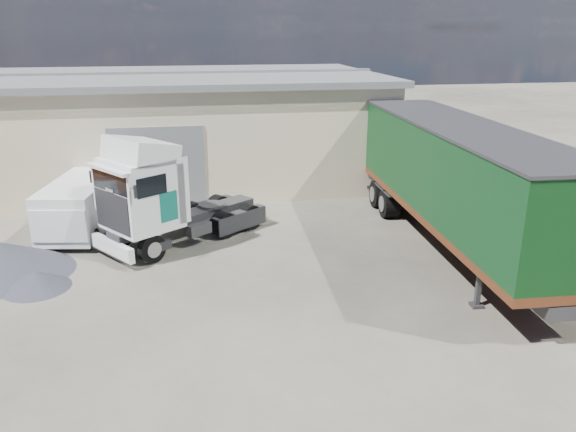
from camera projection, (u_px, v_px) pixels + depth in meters
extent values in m
plane|color=black|center=(225.00, 312.00, 15.66)|extent=(120.00, 120.00, 0.00)
cube|color=#BAAC8F|center=(81.00, 131.00, 28.71)|extent=(30.00, 12.00, 5.00)
cube|color=#57595C|center=(75.00, 78.00, 27.87)|extent=(30.60, 12.60, 0.30)
cube|color=#57595C|center=(158.00, 169.00, 24.03)|extent=(4.00, 0.08, 3.60)
cube|color=#57595C|center=(74.00, 74.00, 27.80)|extent=(30.60, 0.40, 0.15)
cube|color=maroon|center=(494.00, 190.00, 22.86)|extent=(0.35, 26.00, 2.50)
cylinder|color=black|center=(135.00, 241.00, 19.48)|extent=(2.14, 2.42, 0.98)
cylinder|color=black|center=(208.00, 219.00, 21.73)|extent=(2.17, 2.46, 0.98)
cylinder|color=black|center=(233.00, 212.00, 22.63)|extent=(2.17, 2.46, 0.98)
cube|color=#2D2D30|center=(186.00, 217.00, 20.91)|extent=(5.43, 4.30, 0.28)
cube|color=silver|center=(112.00, 248.00, 18.86)|extent=(1.59, 2.04, 0.51)
cube|color=silver|center=(139.00, 195.00, 19.19)|extent=(3.09, 3.13, 2.27)
cube|color=black|center=(112.00, 212.00, 18.56)|extent=(1.25, 1.68, 1.30)
cube|color=black|center=(110.00, 182.00, 18.25)|extent=(1.27, 1.71, 0.70)
cube|color=silver|center=(140.00, 152.00, 18.85)|extent=(2.81, 2.92, 1.14)
cube|color=#0C564A|center=(131.00, 193.00, 20.28)|extent=(0.57, 0.42, 1.02)
cube|color=#0C564A|center=(169.00, 207.00, 18.77)|extent=(0.57, 0.42, 1.02)
cylinder|color=#2D2D30|center=(211.00, 205.00, 21.68)|extent=(1.43, 1.43, 0.11)
cube|color=#2D2D30|center=(479.00, 287.00, 15.78)|extent=(0.35, 0.35, 1.23)
cube|color=#2D2D30|center=(545.00, 283.00, 16.02)|extent=(0.35, 0.35, 1.23)
cylinder|color=black|center=(409.00, 198.00, 24.14)|extent=(2.91, 1.34, 1.18)
cube|color=#2D2D30|center=(453.00, 223.00, 19.76)|extent=(1.64, 13.42, 0.39)
cube|color=#5B2A14|center=(454.00, 213.00, 19.64)|extent=(3.54, 13.53, 0.27)
cube|color=black|center=(458.00, 169.00, 19.14)|extent=(3.54, 13.53, 2.90)
cube|color=#2D2D30|center=(463.00, 126.00, 18.67)|extent=(3.61, 13.60, 0.09)
cylinder|color=black|center=(69.00, 238.00, 20.22)|extent=(2.12, 1.04, 0.70)
cylinder|color=black|center=(98.00, 209.00, 23.42)|extent=(2.12, 1.04, 0.70)
cube|color=silver|center=(82.00, 204.00, 21.57)|extent=(2.83, 5.14, 1.80)
cube|color=silver|center=(63.00, 222.00, 19.69)|extent=(2.09, 1.28, 1.16)
cube|color=black|center=(63.00, 205.00, 19.70)|extent=(1.83, 0.41, 0.63)
cone|color=black|center=(36.00, 280.00, 17.03)|extent=(2.39, 2.39, 0.56)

